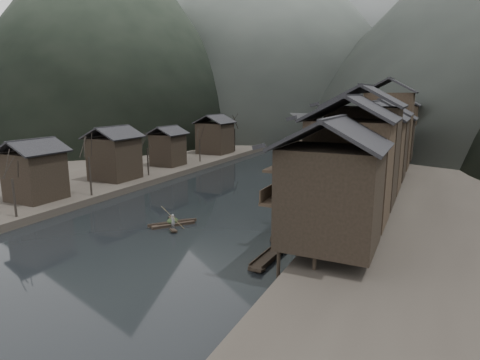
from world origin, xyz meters
The scene contains 12 objects.
water centered at (0.00, 0.00, 0.00)m, with size 300.00×300.00×0.00m, color black.
left_bank centered at (-35.00, 40.00, 0.60)m, with size 40.00×200.00×1.20m, color #2D2823.
stilt_houses centered at (17.28, 19.32, 8.81)m, with size 9.00×67.60×16.63m.
left_houses centered at (-20.50, 20.12, 5.66)m, with size 8.10×53.20×8.73m.
bare_trees centered at (-17.00, 19.17, 6.33)m, with size 3.76×60.04×7.53m.
moored_sampans centered at (11.82, 15.03, 0.20)m, with size 3.28×49.88×0.47m.
midriver_boats centered at (-1.45, 39.89, 0.20)m, with size 3.79×17.79×0.45m.
stone_bridge centered at (0.00, 72.00, 5.11)m, with size 40.00×6.00×9.00m.
hero_sampan centered at (-0.81, -2.80, 0.20)m, with size 3.84×4.67×0.44m.
cargo_heap centered at (-0.95, -2.61, 0.78)m, with size 1.14×1.50×0.69m, color black.
boatman centered at (0.29, -4.25, 1.24)m, with size 0.59×0.39×1.61m, color slate.
bamboo_pole centered at (0.49, -4.25, 3.79)m, with size 0.06×0.06×4.65m, color #8C7A51.
Camera 1 is at (23.81, -37.09, 13.89)m, focal length 30.00 mm.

